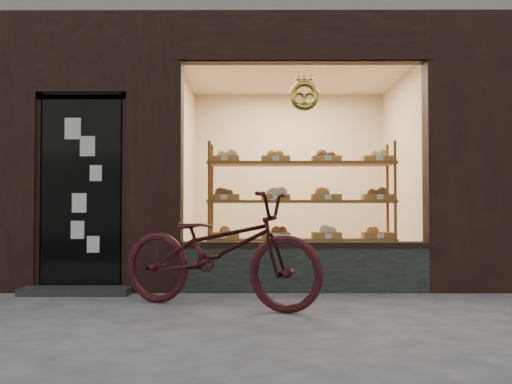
{
  "coord_description": "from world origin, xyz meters",
  "views": [
    {
      "loc": [
        -0.06,
        -4.19,
        0.92
      ],
      "look_at": [
        -0.08,
        2.0,
        1.1
      ],
      "focal_mm": 40.0,
      "sensor_mm": 36.0,
      "label": 1
    }
  ],
  "objects": [
    {
      "name": "bicycle",
      "position": [
        -0.42,
        1.11,
        0.53
      ],
      "size": [
        2.14,
        1.47,
        1.07
      ],
      "primitive_type": "imported",
      "rotation": [
        0.0,
        0.0,
        1.15
      ],
      "color": "black",
      "rests_on": "ground"
    },
    {
      "name": "display_shelf",
      "position": [
        0.45,
        2.55,
        0.86
      ],
      "size": [
        2.2,
        0.45,
        1.7
      ],
      "color": "brown",
      "rests_on": "ground"
    },
    {
      "name": "ground",
      "position": [
        0.0,
        0.0,
        0.0
      ],
      "size": [
        90.0,
        90.0,
        0.0
      ],
      "primitive_type": "plane",
      "color": "#42434D"
    }
  ]
}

